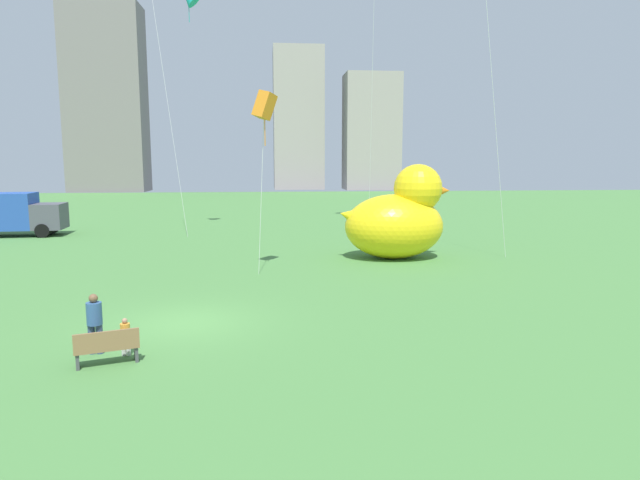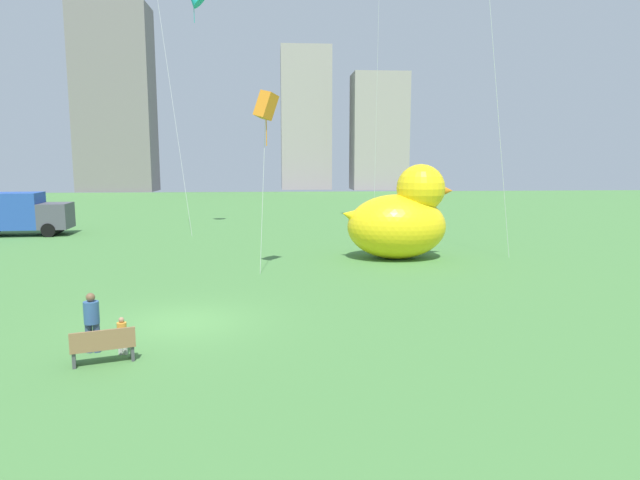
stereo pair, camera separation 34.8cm
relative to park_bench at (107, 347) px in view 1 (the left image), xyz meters
The scene contains 8 objects.
ground_plane 3.73m from the park_bench, 68.33° to the left, with size 140.00×140.00×0.00m, color #497F3E.
park_bench is the anchor object (origin of this frame).
person_adult 1.12m from the park_bench, 120.72° to the left, with size 0.39×0.39×1.60m.
person_child 0.72m from the park_bench, 66.68° to the left, with size 0.24×0.24×1.00m.
giant_inflatable_duck 17.70m from the park_bench, 53.09° to the left, with size 5.78×3.71×4.79m.
box_truck 27.76m from the park_bench, 117.84° to the left, with size 6.69×2.77×2.85m.
city_skyline 80.87m from the park_bench, 90.41° to the left, with size 52.30×14.28×28.26m.
kite_orange 13.30m from the park_bench, 69.99° to the left, with size 1.15×0.89×7.96m.
Camera 1 is at (2.61, -17.02, 5.04)m, focal length 31.28 mm.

